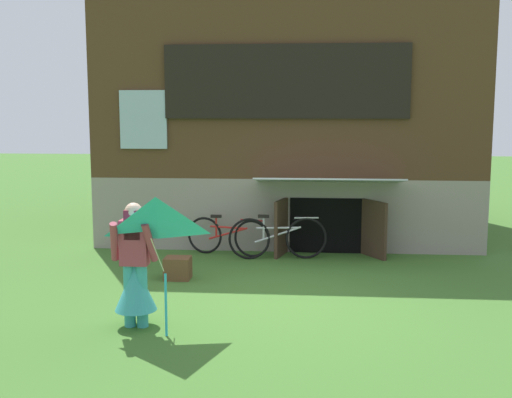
{
  "coord_description": "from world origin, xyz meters",
  "views": [
    {
      "loc": [
        0.44,
        -8.77,
        2.66
      ],
      "look_at": [
        -0.36,
        0.65,
        1.35
      ],
      "focal_mm": 44.01,
      "sensor_mm": 36.0,
      "label": 1
    }
  ],
  "objects_px": {
    "bicycle_red": "(228,236)",
    "kite": "(156,234)",
    "person": "(135,275)",
    "wooden_crate": "(178,268)",
    "bicycle_silver": "(278,238)"
  },
  "relations": [
    {
      "from": "bicycle_silver",
      "to": "kite",
      "type": "bearing_deg",
      "value": -112.84
    },
    {
      "from": "bicycle_red",
      "to": "wooden_crate",
      "type": "distance_m",
      "value": 1.84
    },
    {
      "from": "bicycle_red",
      "to": "kite",
      "type": "bearing_deg",
      "value": -78.01
    },
    {
      "from": "person",
      "to": "kite",
      "type": "xyz_separation_m",
      "value": [
        0.41,
        -0.54,
        0.63
      ]
    },
    {
      "from": "person",
      "to": "bicycle_silver",
      "type": "bearing_deg",
      "value": 54.14
    },
    {
      "from": "bicycle_silver",
      "to": "wooden_crate",
      "type": "distance_m",
      "value": 2.16
    },
    {
      "from": "kite",
      "to": "wooden_crate",
      "type": "relative_size",
      "value": 3.92
    },
    {
      "from": "kite",
      "to": "bicycle_silver",
      "type": "relative_size",
      "value": 0.9
    },
    {
      "from": "bicycle_silver",
      "to": "bicycle_red",
      "type": "xyz_separation_m",
      "value": [
        -0.94,
        0.22,
        -0.03
      ]
    },
    {
      "from": "bicycle_silver",
      "to": "bicycle_red",
      "type": "distance_m",
      "value": 0.97
    },
    {
      "from": "person",
      "to": "bicycle_red",
      "type": "xyz_separation_m",
      "value": [
        0.63,
        4.0,
        -0.29
      ]
    },
    {
      "from": "person",
      "to": "bicycle_silver",
      "type": "xyz_separation_m",
      "value": [
        1.58,
        3.78,
        -0.26
      ]
    },
    {
      "from": "bicycle_silver",
      "to": "bicycle_red",
      "type": "relative_size",
      "value": 1.11
    },
    {
      "from": "wooden_crate",
      "to": "bicycle_red",
      "type": "bearing_deg",
      "value": 71.41
    },
    {
      "from": "kite",
      "to": "wooden_crate",
      "type": "bearing_deg",
      "value": 97.4
    }
  ]
}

